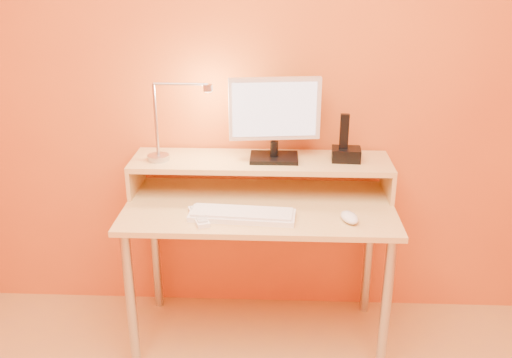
{
  "coord_description": "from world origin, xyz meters",
  "views": [
    {
      "loc": [
        0.08,
        -1.09,
        1.75
      ],
      "look_at": [
        -0.01,
        1.13,
        0.86
      ],
      "focal_mm": 39.01,
      "sensor_mm": 36.0,
      "label": 1
    }
  ],
  "objects_px": {
    "phone_dock": "(346,154)",
    "mouse": "(350,217)",
    "keyboard": "(242,215)",
    "lamp_base": "(158,157)",
    "remote_control": "(199,217)",
    "monitor_panel": "(275,109)"
  },
  "relations": [
    {
      "from": "lamp_base",
      "to": "keyboard",
      "type": "bearing_deg",
      "value": -33.32
    },
    {
      "from": "keyboard",
      "to": "remote_control",
      "type": "height_order",
      "value": "keyboard"
    },
    {
      "from": "monitor_panel",
      "to": "keyboard",
      "type": "height_order",
      "value": "monitor_panel"
    },
    {
      "from": "mouse",
      "to": "remote_control",
      "type": "height_order",
      "value": "mouse"
    },
    {
      "from": "remote_control",
      "to": "phone_dock",
      "type": "bearing_deg",
      "value": 4.58
    },
    {
      "from": "lamp_base",
      "to": "remote_control",
      "type": "bearing_deg",
      "value": -51.76
    },
    {
      "from": "phone_dock",
      "to": "keyboard",
      "type": "height_order",
      "value": "phone_dock"
    },
    {
      "from": "lamp_base",
      "to": "remote_control",
      "type": "relative_size",
      "value": 0.51
    },
    {
      "from": "lamp_base",
      "to": "mouse",
      "type": "bearing_deg",
      "value": -18.18
    },
    {
      "from": "phone_dock",
      "to": "monitor_panel",
      "type": "bearing_deg",
      "value": -178.15
    },
    {
      "from": "phone_dock",
      "to": "mouse",
      "type": "bearing_deg",
      "value": -88.06
    },
    {
      "from": "lamp_base",
      "to": "keyboard",
      "type": "relative_size",
      "value": 0.22
    },
    {
      "from": "remote_control",
      "to": "lamp_base",
      "type": "bearing_deg",
      "value": 107.18
    },
    {
      "from": "phone_dock",
      "to": "keyboard",
      "type": "bearing_deg",
      "value": -143.77
    },
    {
      "from": "monitor_panel",
      "to": "keyboard",
      "type": "distance_m",
      "value": 0.51
    },
    {
      "from": "remote_control",
      "to": "mouse",
      "type": "bearing_deg",
      "value": -21.22
    },
    {
      "from": "keyboard",
      "to": "lamp_base",
      "type": "bearing_deg",
      "value": 151.0
    },
    {
      "from": "phone_dock",
      "to": "remote_control",
      "type": "relative_size",
      "value": 0.66
    },
    {
      "from": "lamp_base",
      "to": "phone_dock",
      "type": "relative_size",
      "value": 0.77
    },
    {
      "from": "mouse",
      "to": "remote_control",
      "type": "xyz_separation_m",
      "value": [
        -0.63,
        0.0,
        -0.01
      ]
    },
    {
      "from": "mouse",
      "to": "keyboard",
      "type": "bearing_deg",
      "value": 161.98
    },
    {
      "from": "phone_dock",
      "to": "mouse",
      "type": "xyz_separation_m",
      "value": [
        -0.01,
        -0.31,
        -0.17
      ]
    }
  ]
}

